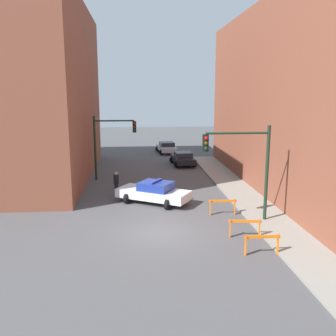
# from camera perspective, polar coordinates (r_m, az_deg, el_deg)

# --- Properties ---
(ground_plane) EXTENTS (120.00, 120.00, 0.00)m
(ground_plane) POSITION_cam_1_polar(r_m,az_deg,el_deg) (19.38, -1.24, -9.78)
(ground_plane) COLOR #4C4C4F
(sidewalk_right) EXTENTS (2.40, 44.00, 0.12)m
(sidewalk_right) POSITION_cam_1_polar(r_m,az_deg,el_deg) (20.70, 16.36, -8.68)
(sidewalk_right) COLOR gray
(sidewalk_right) RESTS_ON ground_plane
(building_corner_left) EXTENTS (14.00, 20.00, 14.03)m
(building_corner_left) POSITION_cam_1_polar(r_m,az_deg,el_deg) (33.80, -24.19, 10.44)
(building_corner_left) COLOR brown
(building_corner_left) RESTS_ON ground_plane
(traffic_light_near) EXTENTS (3.64, 0.35, 5.20)m
(traffic_light_near) POSITION_cam_1_polar(r_m,az_deg,el_deg) (20.41, 11.85, 1.36)
(traffic_light_near) COLOR black
(traffic_light_near) RESTS_ON sidewalk_right
(traffic_light_far) EXTENTS (3.44, 0.35, 5.20)m
(traffic_light_far) POSITION_cam_1_polar(r_m,az_deg,el_deg) (30.63, -9.06, 4.50)
(traffic_light_far) COLOR black
(traffic_light_far) RESTS_ON ground_plane
(police_car) EXTENTS (4.98, 4.01, 1.52)m
(police_car) POSITION_cam_1_polar(r_m,az_deg,el_deg) (24.12, -2.15, -3.70)
(police_car) COLOR white
(police_car) RESTS_ON ground_plane
(parked_car_near) EXTENTS (2.46, 4.41, 1.31)m
(parked_car_near) POSITION_cam_1_polar(r_m,az_deg,el_deg) (36.85, 2.29, 1.50)
(parked_car_near) COLOR black
(parked_car_near) RESTS_ON ground_plane
(parked_car_mid) EXTENTS (2.55, 4.46, 1.31)m
(parked_car_mid) POSITION_cam_1_polar(r_m,az_deg,el_deg) (44.22, -0.21, 3.17)
(parked_car_mid) COLOR silver
(parked_car_mid) RESTS_ON ground_plane
(pedestrian_crossing) EXTENTS (0.48, 0.48, 1.66)m
(pedestrian_crossing) POSITION_cam_1_polar(r_m,az_deg,el_deg) (26.18, -7.89, -2.28)
(pedestrian_crossing) COLOR black
(pedestrian_crossing) RESTS_ON ground_plane
(barrier_front) EXTENTS (1.60, 0.18, 0.90)m
(barrier_front) POSITION_cam_1_polar(r_m,az_deg,el_deg) (17.18, 14.13, -10.79)
(barrier_front) COLOR orange
(barrier_front) RESTS_ON ground_plane
(barrier_mid) EXTENTS (1.59, 0.34, 0.90)m
(barrier_mid) POSITION_cam_1_polar(r_m,az_deg,el_deg) (18.93, 11.63, -8.56)
(barrier_mid) COLOR orange
(barrier_mid) RESTS_ON ground_plane
(barrier_back) EXTENTS (1.60, 0.21, 0.90)m
(barrier_back) POSITION_cam_1_polar(r_m,az_deg,el_deg) (22.10, 8.33, -5.52)
(barrier_back) COLOR orange
(barrier_back) RESTS_ON ground_plane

